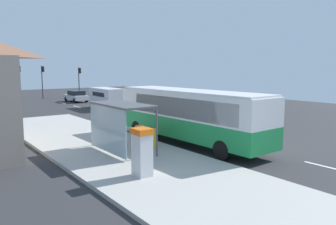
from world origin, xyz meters
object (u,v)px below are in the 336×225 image
at_px(recycling_bin_yellow, 153,138).
at_px(traffic_light_far_side, 19,77).
at_px(bus, 189,113).
at_px(traffic_light_median, 43,77).
at_px(ticket_machine, 142,152).
at_px(recycling_bin_red, 146,136).
at_px(bus_shelter, 117,115).
at_px(traffic_light_near_side, 79,77).
at_px(recycling_bin_orange, 140,134).
at_px(white_van, 107,97).
at_px(sedan_near, 76,96).

distance_m(recycling_bin_yellow, traffic_light_far_side, 35.31).
bearing_deg(bus, traffic_light_median, 86.65).
distance_m(ticket_machine, recycling_bin_red, 5.67).
relative_size(bus, traffic_light_far_side, 2.26).
relative_size(ticket_machine, traffic_light_far_side, 0.40).
distance_m(recycling_bin_red, bus_shelter, 2.72).
xyz_separation_m(ticket_machine, recycling_bin_yellow, (3.22, 3.94, -0.52)).
bearing_deg(traffic_light_near_side, recycling_bin_orange, -106.39).
distance_m(white_van, traffic_light_median, 17.69).
distance_m(white_van, recycling_bin_orange, 18.27).
xyz_separation_m(sedan_near, traffic_light_near_side, (3.20, 6.57, 2.31)).
distance_m(recycling_bin_yellow, recycling_bin_red, 0.70).
xyz_separation_m(white_van, sedan_near, (0.10, 9.32, -0.55)).
xyz_separation_m(white_van, recycling_bin_orange, (-6.40, -17.10, -0.69)).
xyz_separation_m(sedan_near, recycling_bin_yellow, (-6.50, -27.82, -0.14)).
height_order(recycling_bin_orange, traffic_light_median, traffic_light_median).
distance_m(white_van, ticket_machine, 24.42).
distance_m(ticket_machine, traffic_light_median, 40.75).
xyz_separation_m(recycling_bin_yellow, recycling_bin_red, (0.00, 0.70, 0.00)).
distance_m(ticket_machine, bus_shelter, 4.21).
height_order(recycling_bin_yellow, traffic_light_far_side, traffic_light_far_side).
xyz_separation_m(bus, white_van, (3.91, 18.63, -0.50)).
xyz_separation_m(traffic_light_near_side, bus_shelter, (-11.92, -34.36, -1.01)).
bearing_deg(bus_shelter, bus, -1.95).
distance_m(recycling_bin_orange, traffic_light_near_side, 34.48).
height_order(ticket_machine, bus_shelter, bus_shelter).
bearing_deg(traffic_light_median, bus_shelter, -100.73).
distance_m(sedan_near, traffic_light_median, 8.74).
relative_size(white_van, traffic_light_far_side, 1.07).
relative_size(white_van, traffic_light_median, 1.08).
relative_size(sedan_near, traffic_light_far_side, 0.90).
relative_size(bus, white_van, 2.10).
bearing_deg(traffic_light_median, recycling_bin_yellow, -97.28).
bearing_deg(ticket_machine, recycling_bin_orange, 58.95).
height_order(bus, ticket_machine, bus).
height_order(bus, recycling_bin_orange, bus).
relative_size(recycling_bin_orange, traffic_light_median, 0.20).
bearing_deg(recycling_bin_yellow, bus_shelter, 179.10).
bearing_deg(bus_shelter, white_van, 65.00).
xyz_separation_m(recycling_bin_orange, traffic_light_median, (4.60, 34.59, 2.59)).
height_order(traffic_light_median, bus_shelter, traffic_light_median).
xyz_separation_m(ticket_machine, traffic_light_far_side, (4.32, 39.14, 2.09)).
bearing_deg(recycling_bin_red, bus, -18.36).
height_order(bus, recycling_bin_red, bus).
bearing_deg(traffic_light_far_side, recycling_bin_red, -91.83).
xyz_separation_m(traffic_light_near_side, traffic_light_median, (-5.10, 1.60, 0.14)).
xyz_separation_m(sedan_near, recycling_bin_orange, (-6.50, -26.42, -0.14)).
height_order(white_van, recycling_bin_orange, white_van).
relative_size(ticket_machine, recycling_bin_yellow, 2.04).
relative_size(sedan_near, recycling_bin_orange, 4.66).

